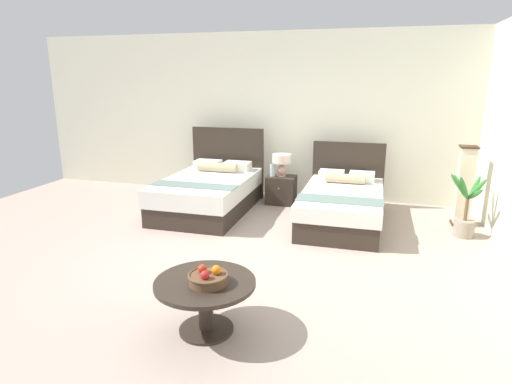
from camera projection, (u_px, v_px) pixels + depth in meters
ground_plane at (241, 257)px, 5.23m from camera, size 9.88×9.57×0.02m
wall_back at (291, 116)px, 7.63m from camera, size 9.88×0.12×2.87m
bed_near_window at (209, 192)px, 6.95m from camera, size 1.31×2.05×1.24m
bed_near_corner at (342, 204)px, 6.41m from camera, size 1.17×2.07×1.07m
nightstand at (281, 190)px, 7.38m from camera, size 0.48×0.41×0.48m
table_lamp at (282, 161)px, 7.27m from camera, size 0.32×0.32×0.37m
vase at (273, 170)px, 7.29m from camera, size 0.09×0.09×0.21m
coffee_table at (205, 294)px, 3.61m from camera, size 0.85×0.85×0.46m
fruit_bowl at (208, 278)px, 3.52m from camera, size 0.33×0.33×0.15m
floor_lamp_corner at (464, 186)px, 6.22m from camera, size 0.24×0.24×1.17m
potted_palm at (465, 215)px, 5.82m from camera, size 0.48×0.59×0.89m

